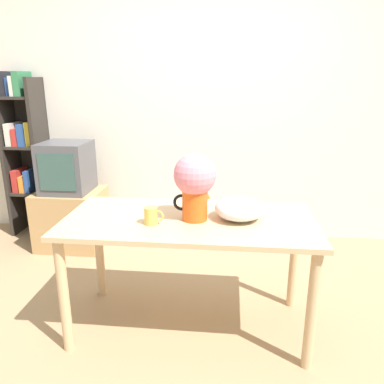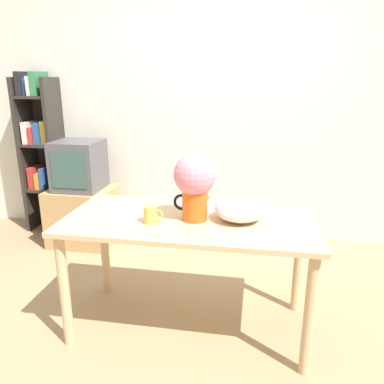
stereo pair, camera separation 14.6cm
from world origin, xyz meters
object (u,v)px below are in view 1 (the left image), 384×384
at_px(flower_vase, 195,182).
at_px(tv_set, 67,167).
at_px(coffee_mug, 151,216).
at_px(white_bowl, 239,208).

distance_m(flower_vase, tv_set, 1.71).
relative_size(coffee_mug, white_bowl, 0.39).
xyz_separation_m(coffee_mug, white_bowl, (0.50, 0.13, 0.02)).
height_order(flower_vase, white_bowl, flower_vase).
distance_m(flower_vase, coffee_mug, 0.32).
bearing_deg(white_bowl, tv_set, 144.88).
xyz_separation_m(flower_vase, coffee_mug, (-0.24, -0.10, -0.18)).
bearing_deg(coffee_mug, white_bowl, 15.04).
bearing_deg(white_bowl, flower_vase, -172.31).
bearing_deg(white_bowl, coffee_mug, -164.96).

